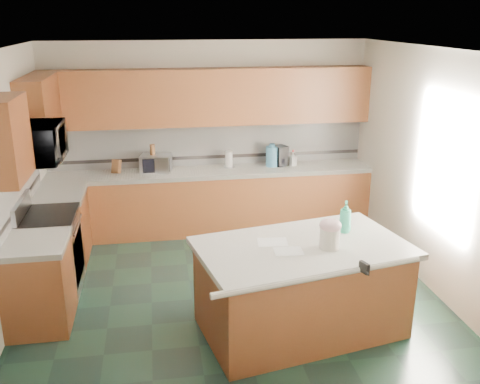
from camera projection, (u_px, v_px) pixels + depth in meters
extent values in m
plane|color=#162C23|center=(232.00, 296.00, 6.05)|extent=(4.60, 4.60, 0.00)
plane|color=white|center=(231.00, 50.00, 5.20)|extent=(4.60, 4.60, 0.00)
cube|color=beige|center=(208.00, 136.00, 7.79)|extent=(4.60, 0.04, 2.70)
cube|color=beige|center=(283.00, 288.00, 3.45)|extent=(4.60, 0.04, 2.70)
cube|color=beige|center=(436.00, 172.00, 5.98)|extent=(0.04, 4.60, 2.70)
cube|color=#401B0C|center=(212.00, 202.00, 7.79)|extent=(4.60, 0.60, 0.86)
cube|color=white|center=(211.00, 172.00, 7.64)|extent=(4.60, 0.64, 0.06)
cube|color=#401B0C|center=(209.00, 97.00, 7.44)|extent=(4.60, 0.33, 0.78)
cube|color=silver|center=(209.00, 144.00, 7.80)|extent=(4.60, 0.02, 0.63)
cube|color=black|center=(209.00, 157.00, 7.86)|extent=(4.60, 0.01, 0.05)
cube|color=#401B0C|center=(62.00, 229.00, 6.81)|extent=(0.60, 0.82, 0.86)
cube|color=white|center=(58.00, 195.00, 6.67)|extent=(0.64, 0.82, 0.06)
cube|color=#401B0C|center=(39.00, 286.00, 5.38)|extent=(0.60, 0.72, 0.86)
cube|color=white|center=(34.00, 244.00, 5.24)|extent=(0.64, 0.72, 0.06)
cube|color=silver|center=(17.00, 188.00, 5.82)|extent=(0.02, 2.30, 0.63)
cube|color=black|center=(20.00, 204.00, 5.89)|extent=(0.01, 2.30, 0.05)
cube|color=#401B0C|center=(39.00, 110.00, 6.45)|extent=(0.33, 1.09, 0.78)
cube|color=#401B0C|center=(4.00, 140.00, 4.89)|extent=(0.33, 0.72, 0.78)
cube|color=#B7B7BC|center=(51.00, 254.00, 6.07)|extent=(0.60, 0.76, 0.88)
cube|color=black|center=(78.00, 256.00, 6.13)|extent=(0.02, 0.68, 0.55)
cube|color=black|center=(47.00, 216.00, 5.93)|extent=(0.62, 0.78, 0.04)
cylinder|color=#B7B7BC|center=(78.00, 225.00, 6.01)|extent=(0.02, 0.66, 0.02)
cube|color=#B7B7BC|center=(21.00, 208.00, 5.85)|extent=(0.06, 0.76, 0.18)
imported|color=#B7B7BC|center=(38.00, 143.00, 5.66)|extent=(0.50, 0.73, 0.41)
cube|color=#401B0C|center=(301.00, 290.00, 5.29)|extent=(2.08, 1.44, 0.86)
cube|color=white|center=(303.00, 248.00, 5.15)|extent=(2.19, 1.55, 0.06)
cylinder|color=white|center=(322.00, 276.00, 4.59)|extent=(1.97, 0.45, 0.06)
cylinder|color=silver|center=(330.00, 238.00, 5.05)|extent=(0.22, 0.22, 0.20)
ellipsoid|color=beige|center=(330.00, 225.00, 5.01)|extent=(0.21, 0.21, 0.13)
cylinder|color=tan|center=(331.00, 221.00, 4.99)|extent=(0.07, 0.02, 0.02)
sphere|color=tan|center=(327.00, 221.00, 4.99)|extent=(0.04, 0.04, 0.04)
sphere|color=tan|center=(334.00, 221.00, 5.00)|extent=(0.04, 0.04, 0.04)
imported|color=teal|center=(345.00, 217.00, 5.40)|extent=(0.17, 0.17, 0.33)
cube|color=white|center=(288.00, 251.00, 5.00)|extent=(0.28, 0.22, 0.00)
cube|color=white|center=(272.00, 242.00, 5.20)|extent=(0.31, 0.25, 0.00)
cube|color=black|center=(364.00, 268.00, 4.66)|extent=(0.07, 0.11, 0.10)
cylinder|color=black|center=(367.00, 273.00, 4.60)|extent=(0.02, 0.08, 0.02)
cube|color=#472814|center=(116.00, 166.00, 7.45)|extent=(0.15, 0.17, 0.21)
cylinder|color=black|center=(153.00, 166.00, 7.56)|extent=(0.13, 0.13, 0.16)
cylinder|color=#472814|center=(153.00, 152.00, 7.50)|extent=(0.07, 0.07, 0.23)
cube|color=#B7B7BC|center=(156.00, 163.00, 7.52)|extent=(0.46, 0.37, 0.24)
cube|color=black|center=(156.00, 166.00, 7.40)|extent=(0.37, 0.01, 0.20)
cylinder|color=white|center=(229.00, 159.00, 7.73)|extent=(0.11, 0.11, 0.24)
cylinder|color=#B7B7BC|center=(229.00, 167.00, 7.76)|extent=(0.16, 0.16, 0.01)
cylinder|color=teal|center=(272.00, 156.00, 7.78)|extent=(0.18, 0.18, 0.29)
cylinder|color=teal|center=(272.00, 145.00, 7.73)|extent=(0.08, 0.08, 0.04)
cube|color=black|center=(281.00, 156.00, 7.82)|extent=(0.23, 0.24, 0.29)
cylinder|color=black|center=(281.00, 162.00, 7.80)|extent=(0.12, 0.12, 0.12)
imported|color=white|center=(293.00, 159.00, 7.83)|extent=(0.12, 0.12, 0.20)
cylinder|color=red|center=(293.00, 151.00, 7.79)|extent=(0.02, 0.02, 0.03)
cube|color=white|center=(445.00, 164.00, 5.74)|extent=(0.02, 1.40, 1.10)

